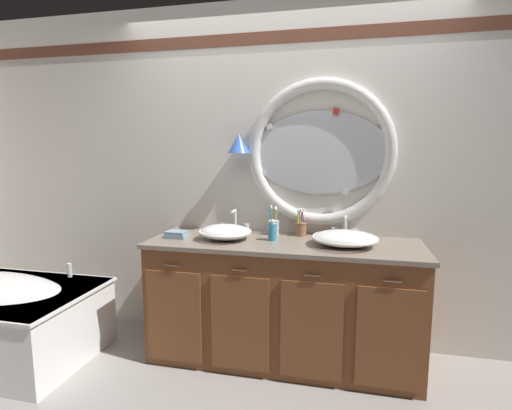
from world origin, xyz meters
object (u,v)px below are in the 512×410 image
Objects in this scene: sink_basin_left at (225,232)px; toothbrush_holder_left at (274,227)px; folded_hand_towel at (176,235)px; toothbrush_holder_right at (301,228)px; sink_basin_right at (345,238)px; soap_dispenser at (273,231)px.

toothbrush_holder_left is at bearing 36.65° from sink_basin_left.
toothbrush_holder_right is at bearing 17.15° from folded_hand_towel.
sink_basin_right is at bearing -0.00° from sink_basin_left.
folded_hand_towel is at bearing -162.85° from toothbrush_holder_right.
sink_basin_left is 0.36m from folded_hand_towel.
toothbrush_holder_right is (0.52, 0.24, 0.01)m from sink_basin_left.
sink_basin_left is 0.87× the size of sink_basin_right.
sink_basin_left is at bearing -155.29° from toothbrush_holder_right.
toothbrush_holder_right is at bearing 143.68° from sink_basin_right.
sink_basin_right reaches higher than folded_hand_towel.
sink_basin_left is 0.84m from sink_basin_right.
soap_dispenser is 0.95× the size of folded_hand_towel.
folded_hand_towel is (-0.36, -0.03, -0.03)m from sink_basin_left.
sink_basin_right is at bearing -4.85° from soap_dispenser.
folded_hand_towel is at bearing -173.80° from soap_dispenser.
soap_dispenser is 0.71m from folded_hand_towel.
toothbrush_holder_right is at bearing 1.55° from toothbrush_holder_left.
sink_basin_left is 0.34m from soap_dispenser.
toothbrush_holder_left is 0.20m from toothbrush_holder_right.
sink_basin_left is at bearing -143.35° from toothbrush_holder_left.
toothbrush_holder_left is 1.05× the size of toothbrush_holder_right.
toothbrush_holder_left is (0.31, 0.23, 0.01)m from sink_basin_left.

